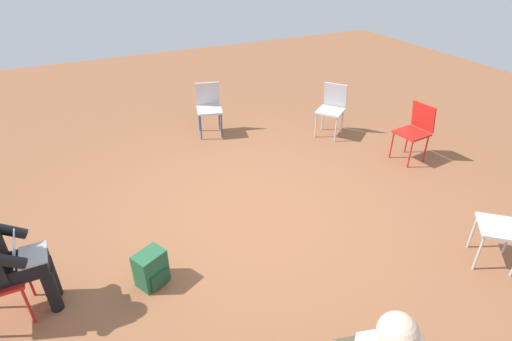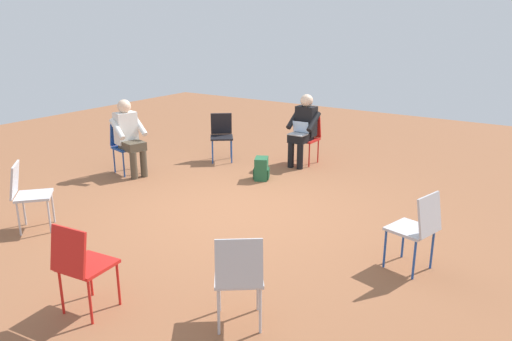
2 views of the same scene
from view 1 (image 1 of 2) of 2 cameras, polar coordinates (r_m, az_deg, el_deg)
The scene contains 7 objects.
ground_plane at distance 4.80m, azimuth -0.13°, elevation -6.70°, with size 16.29×16.29×0.00m, color brown.
chair_northwest at distance 4.62m, azimuth 32.65°, elevation -6.48°, with size 0.59×0.58×0.85m.
chair_southwest at distance 6.72m, azimuth 10.82°, elevation 9.03°, with size 0.58×0.57×0.85m.
chair_west at distance 6.25m, azimuth 21.86°, elevation 5.62°, with size 0.48×0.44×0.85m.
chair_south at distance 6.69m, azimuth -6.75°, elevation 9.28°, with size 0.49×0.52×0.85m.
person_with_laptop at distance 3.89m, azimuth -32.61°, elevation -9.90°, with size 0.52×0.49×1.24m.
backpack_near_laptop_user at distance 4.05m, azimuth -14.74°, elevation -13.58°, with size 0.34×0.31×0.36m.
Camera 1 is at (1.64, 3.44, 2.92)m, focal length 28.00 mm.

